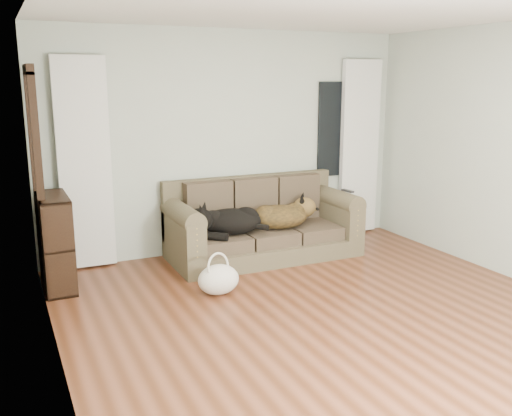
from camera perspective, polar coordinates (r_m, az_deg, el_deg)
name	(u,v)px	position (r m, az deg, el deg)	size (l,w,h in m)	color
floor	(342,324)	(5.00, 8.62, -11.38)	(5.00, 5.00, 0.00)	#4C2512
ceiling	(354,2)	(4.60, 9.77, 19.64)	(5.00, 5.00, 0.00)	white
wall_back	(230,142)	(6.83, -2.64, 6.61)	(4.50, 0.04, 2.60)	#B0BBA9
wall_left	(52,197)	(3.87, -19.74, 1.03)	(0.04, 5.00, 2.60)	#B0BBA9
curtain_left	(84,164)	(6.33, -16.78, 4.21)	(0.55, 0.08, 2.25)	white
curtain_right	(359,148)	(7.64, 10.29, 5.95)	(0.55, 0.08, 2.25)	white
window_pane	(335,129)	(7.46, 7.91, 7.80)	(0.50, 0.03, 1.20)	black
door_casing	(38,183)	(5.93, -20.97, 2.37)	(0.07, 0.60, 2.10)	black
sofa	(264,219)	(6.58, 0.79, -1.14)	(2.17, 0.94, 0.89)	#383725
dog_black_lab	(228,223)	(6.32, -2.86, -1.47)	(0.69, 0.48, 0.29)	black
dog_shepherd	(282,215)	(6.60, 2.64, -0.75)	(0.67, 0.48, 0.30)	black
tv_remote	(348,191)	(6.88, 9.15, 1.70)	(0.05, 0.19, 0.02)	black
tote_bag	(218,278)	(5.54, -3.78, -7.03)	(0.41, 0.31, 0.30)	silver
bookshelf	(55,239)	(5.95, -19.42, -2.91)	(0.28, 0.75, 0.93)	black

